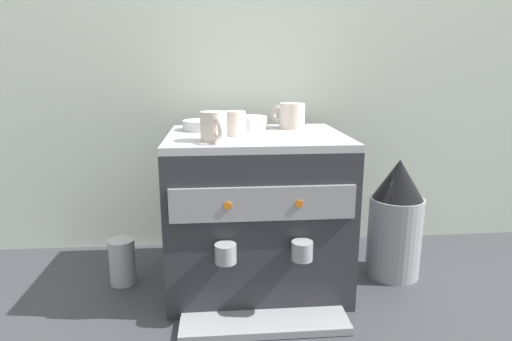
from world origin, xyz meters
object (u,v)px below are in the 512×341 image
espresso_machine (256,211)px  ceramic_cup_2 (233,123)px  ceramic_cup_0 (291,116)px  ceramic_bowl_1 (203,125)px  ceramic_cup_1 (214,127)px  milk_pitcher (122,262)px  coffee_grinder (396,221)px  ceramic_bowl_0 (249,123)px

espresso_machine → ceramic_cup_2: bearing=-170.3°
ceramic_cup_0 → ceramic_bowl_1: bearing=-177.4°
espresso_machine → ceramic_cup_2: ceramic_cup_2 is taller
ceramic_cup_1 → ceramic_cup_2: ceramic_cup_1 is taller
ceramic_bowl_1 → milk_pitcher: ceramic_bowl_1 is taller
espresso_machine → milk_pitcher: size_ratio=3.70×
coffee_grinder → ceramic_cup_0: bearing=161.2°
espresso_machine → ceramic_cup_1: 0.33m
ceramic_bowl_0 → espresso_machine: bearing=-82.9°
ceramic_cup_1 → espresso_machine: bearing=43.1°
milk_pitcher → ceramic_cup_1: bearing=-24.2°
ceramic_cup_0 → milk_pitcher: size_ratio=0.74×
espresso_machine → coffee_grinder: size_ratio=1.38×
espresso_machine → coffee_grinder: espresso_machine is taller
ceramic_bowl_1 → ceramic_cup_0: bearing=2.6°
ceramic_bowl_1 → ceramic_cup_2: bearing=-51.3°
ceramic_cup_2 → ceramic_bowl_0: size_ratio=0.82×
ceramic_bowl_0 → ceramic_bowl_1: ceramic_bowl_0 is taller
ceramic_cup_0 → coffee_grinder: ceramic_cup_0 is taller
espresso_machine → ceramic_cup_0: size_ratio=5.01×
ceramic_bowl_0 → coffee_grinder: ceramic_bowl_0 is taller
ceramic_cup_0 → milk_pitcher: ceramic_cup_0 is taller
coffee_grinder → ceramic_cup_1: bearing=-168.6°
ceramic_cup_1 → milk_pitcher: bearing=155.8°
milk_pitcher → ceramic_cup_2: bearing=-5.1°
ceramic_cup_1 → ceramic_bowl_0: 0.26m
espresso_machine → ceramic_bowl_1: ceramic_bowl_1 is taller
espresso_machine → coffee_grinder: (0.45, 0.00, -0.05)m
ceramic_bowl_0 → ceramic_cup_1: bearing=-115.2°
ceramic_cup_1 → ceramic_bowl_0: bearing=64.8°
ceramic_cup_1 → milk_pitcher: ceramic_cup_1 is taller
ceramic_cup_0 → ceramic_bowl_0: ceramic_cup_0 is taller
espresso_machine → milk_pitcher: espresso_machine is taller
espresso_machine → ceramic_bowl_0: bearing=97.1°
espresso_machine → ceramic_cup_0: ceramic_cup_0 is taller
ceramic_cup_0 → ceramic_cup_1: 0.34m
ceramic_cup_0 → ceramic_bowl_0: size_ratio=0.89×
ceramic_cup_1 → ceramic_bowl_0: size_ratio=0.93×
espresso_machine → ceramic_cup_0: (0.12, 0.11, 0.28)m
milk_pitcher → ceramic_bowl_1: bearing=17.1°
ceramic_cup_1 → coffee_grinder: size_ratio=0.29×
coffee_grinder → ceramic_cup_2: bearing=-178.6°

